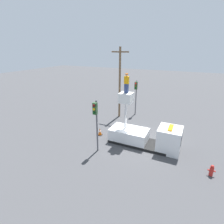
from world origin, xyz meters
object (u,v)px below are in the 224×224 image
traffic_light_pole (96,117)px  traffic_cone_rear (100,132)px  traffic_light_across (136,91)px  utility_pole (120,81)px  bucket_truck (145,136)px  fire_hydrant (212,171)px  worker (127,83)px

traffic_light_pole → traffic_cone_rear: size_ratio=6.03×
traffic_light_across → utility_pole: bearing=-138.2°
utility_pole → traffic_light_pole: bearing=-79.8°
bucket_truck → utility_pole: size_ratio=0.74×
traffic_cone_rear → bucket_truck: bearing=0.5°
utility_pole → fire_hydrant: bearing=-36.6°
traffic_light_across → fire_hydrant: (8.94, -9.44, -2.92)m
traffic_cone_rear → utility_pole: 7.34m
worker → fire_hydrant: bearing=-15.5°
bucket_truck → utility_pole: bearing=131.2°
traffic_light_pole → utility_pole: utility_pole is taller
bucket_truck → fire_hydrant: bucket_truck is taller
traffic_light_across → fire_hydrant: bearing=-46.6°
bucket_truck → traffic_light_pole: size_ratio=1.39×
traffic_light_across → utility_pole: (-1.71, -1.53, 1.42)m
worker → utility_pole: utility_pole is taller
traffic_light_across → fire_hydrant: 13.33m
utility_pole → worker: bearing=-61.8°
traffic_light_across → traffic_cone_rear: size_ratio=6.01×
bucket_truck → traffic_light_across: (-3.41, 7.36, 2.37)m
bucket_truck → traffic_cone_rear: 4.86m
bucket_truck → fire_hydrant: bearing=-20.6°
bucket_truck → worker: bearing=180.0°
traffic_light_across → utility_pole: 2.69m
worker → traffic_cone_rear: size_ratio=2.22×
traffic_light_pole → traffic_cone_rear: 4.32m
bucket_truck → fire_hydrant: 5.93m
traffic_cone_rear → fire_hydrant: bearing=-11.1°
traffic_light_across → fire_hydrant: traffic_light_across is taller
traffic_light_pole → fire_hydrant: (9.07, 0.81, -2.93)m
worker → bucket_truck: bearing=0.0°
traffic_light_pole → traffic_cone_rear: traffic_light_pole is taller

